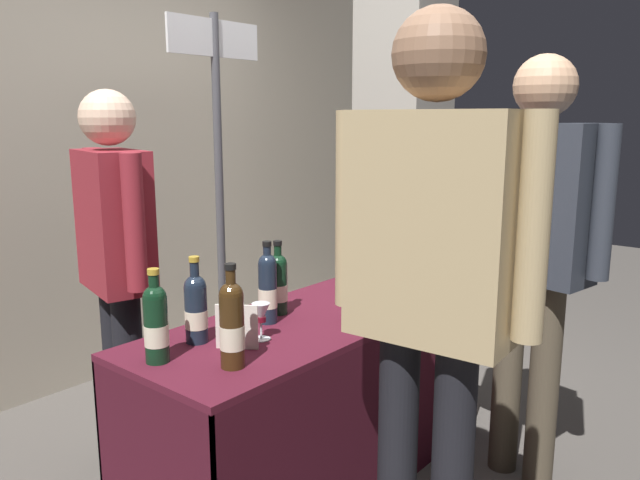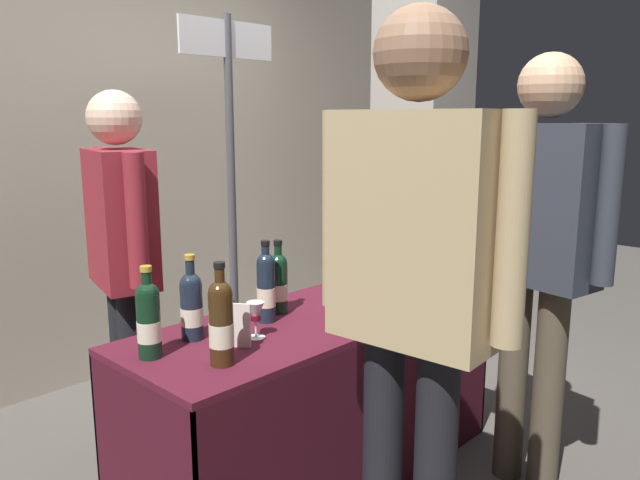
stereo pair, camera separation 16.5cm
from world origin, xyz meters
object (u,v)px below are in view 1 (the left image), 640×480
Objects in this scene: wine_glass_near_vendor at (261,315)px; wine_glass_mid at (361,262)px; flower_vase at (371,269)px; tasting_table at (320,367)px; vendor_presenter at (116,252)px; display_bottle_0 at (268,287)px; taster_foreground_right at (431,269)px; concrete_pillar at (404,101)px; featured_wine_bottle at (196,307)px; booth_signpost at (218,163)px.

wine_glass_mid is (0.84, 0.18, 0.01)m from wine_glass_near_vendor.
wine_glass_mid is at bearing 11.94° from wine_glass_near_vendor.
wine_glass_mid is 0.38× the size of flower_vase.
vendor_presenter is (-0.46, 0.71, 0.46)m from tasting_table.
display_bottle_0 is 2.15× the size of wine_glass_mid.
taster_foreground_right is (-0.14, -0.78, 0.22)m from display_bottle_0.
tasting_table is at bearing 4.94° from wine_glass_near_vendor.
display_bottle_0 is 0.18× the size of taster_foreground_right.
tasting_table is at bearing -178.78° from flower_vase.
wine_glass_near_vendor is at bearing -175.06° from tasting_table.
vendor_presenter is (-0.93, 0.56, 0.13)m from wine_glass_mid.
flower_vase is (0.36, 0.01, 0.34)m from tasting_table.
concrete_pillar reaches higher than vendor_presenter.
featured_wine_bottle is at bearing 172.02° from display_bottle_0.
vendor_presenter reaches higher than display_bottle_0.
tasting_table is 1.03× the size of vendor_presenter.
booth_signpost reaches higher than featured_wine_bottle.
tasting_table is 1.25m from booth_signpost.
vendor_presenter is at bearing 139.58° from flower_vase.
concrete_pillar is at bearing 103.65° from vendor_presenter.
wine_glass_near_vendor is 0.72m from taster_foreground_right.
vendor_presenter is (-2.13, 0.02, -0.65)m from concrete_pillar.
booth_signpost is at bearing -26.41° from taster_foreground_right.
tasting_table is 5.21× the size of display_bottle_0.
booth_signpost is at bearing 72.01° from tasting_table.
tasting_table is 11.20× the size of wine_glass_mid.
concrete_pillar reaches higher than tasting_table.
vendor_presenter is 1.42m from taster_foreground_right.
wine_glass_near_vendor is 0.86m from wine_glass_mid.
booth_signpost reaches higher than tasting_table.
taster_foreground_right is at bearing -134.65° from wine_glass_mid.
concrete_pillar is 1.43m from booth_signpost.
vendor_presenter is at bearing 148.94° from wine_glass_mid.
display_bottle_0 reaches higher than featured_wine_bottle.
featured_wine_bottle is 0.31m from display_bottle_0.
concrete_pillar is at bearing 24.29° from wine_glass_mid.
taster_foreground_right reaches higher than wine_glass_near_vendor.
wine_glass_mid is at bearing 1.31° from featured_wine_bottle.
concrete_pillar reaches higher than display_bottle_0.
booth_signpost reaches higher than taster_foreground_right.
taster_foreground_right reaches higher than wine_glass_mid.
featured_wine_bottle is (-2.20, -0.56, -0.75)m from concrete_pillar.
concrete_pillar is at bearing 27.40° from flower_vase.
concrete_pillar is 2.12m from tasting_table.
flower_vase is (0.58, -0.07, -0.03)m from display_bottle_0.
vendor_presenter is at bearing -0.28° from taster_foreground_right.
taster_foreground_right is at bearing -135.66° from flower_vase.
concrete_pillar is 2.52m from taster_foreground_right.
booth_signpost is (0.83, 0.81, 0.42)m from featured_wine_bottle.
wine_glass_mid is at bearing 73.17° from vendor_presenter.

